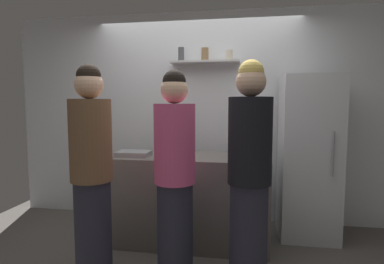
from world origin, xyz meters
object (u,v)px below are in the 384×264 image
(wine_bottle_amber_glass, at_px, (162,147))
(water_bottle_plastic, at_px, (261,147))
(person_blonde, at_px, (249,176))
(person_brown_jacket, at_px, (92,174))
(baking_pan, at_px, (133,154))
(wine_bottle_dark_glass, at_px, (162,144))
(utensil_holder, at_px, (259,155))
(wine_bottle_pale_glass, at_px, (251,144))
(person_pink_top, at_px, (175,177))
(wine_bottle_green_glass, at_px, (236,148))
(refrigerator, at_px, (308,157))

(wine_bottle_amber_glass, xyz_separation_m, water_bottle_plastic, (0.96, 0.23, -0.02))
(person_blonde, xyz_separation_m, person_brown_jacket, (-1.28, -0.08, -0.01))
(baking_pan, height_order, wine_bottle_dark_glass, wine_bottle_dark_glass)
(baking_pan, relative_size, person_blonde, 0.19)
(utensil_holder, relative_size, person_brown_jacket, 0.12)
(baking_pan, xyz_separation_m, wine_bottle_amber_glass, (0.35, -0.16, 0.10))
(wine_bottle_pale_glass, distance_m, person_pink_top, 1.12)
(utensil_holder, bearing_deg, person_pink_top, -144.39)
(wine_bottle_green_glass, height_order, water_bottle_plastic, wine_bottle_green_glass)
(wine_bottle_green_glass, bearing_deg, refrigerator, 30.37)
(person_blonde, distance_m, person_pink_top, 0.61)
(person_pink_top, bearing_deg, utensil_holder, 116.99)
(refrigerator, xyz_separation_m, person_brown_jacket, (-1.95, -1.16, 0.01))
(water_bottle_plastic, bearing_deg, person_blonde, -100.40)
(water_bottle_plastic, height_order, person_pink_top, person_pink_top)
(baking_pan, bearing_deg, wine_bottle_dark_glass, 29.33)
(wine_bottle_amber_glass, xyz_separation_m, person_pink_top, (0.22, -0.43, -0.19))
(baking_pan, bearing_deg, utensil_holder, -3.81)
(utensil_holder, xyz_separation_m, person_pink_top, (-0.71, -0.51, -0.11))
(refrigerator, relative_size, wine_bottle_dark_glass, 5.61)
(wine_bottle_pale_glass, height_order, wine_bottle_green_glass, wine_bottle_green_glass)
(wine_bottle_dark_glass, bearing_deg, person_brown_jacket, -113.63)
(refrigerator, distance_m, wine_bottle_pale_glass, 0.66)
(water_bottle_plastic, bearing_deg, utensil_holder, -100.64)
(wine_bottle_amber_glass, height_order, water_bottle_plastic, wine_bottle_amber_glass)
(wine_bottle_pale_glass, distance_m, wine_bottle_green_glass, 0.36)
(person_pink_top, bearing_deg, person_brown_jacket, -88.63)
(wine_bottle_amber_glass, bearing_deg, wine_bottle_pale_glass, 28.98)
(baking_pan, distance_m, utensil_holder, 1.28)
(wine_bottle_pale_glass, distance_m, water_bottle_plastic, 0.27)
(refrigerator, distance_m, water_bottle_plastic, 0.68)
(person_blonde, distance_m, person_brown_jacket, 1.28)
(utensil_holder, height_order, person_blonde, person_blonde)
(utensil_holder, height_order, person_brown_jacket, person_brown_jacket)
(wine_bottle_pale_glass, bearing_deg, water_bottle_plastic, -70.71)
(wine_bottle_dark_glass, xyz_separation_m, person_blonde, (0.90, -0.79, -0.14))
(wine_bottle_amber_glass, bearing_deg, refrigerator, 22.31)
(refrigerator, height_order, baking_pan, refrigerator)
(wine_bottle_dark_glass, bearing_deg, refrigerator, 10.66)
(baking_pan, bearing_deg, wine_bottle_amber_glass, -25.40)
(water_bottle_plastic, relative_size, person_brown_jacket, 0.14)
(wine_bottle_amber_glass, relative_size, wine_bottle_dark_glass, 1.04)
(refrigerator, xyz_separation_m, baking_pan, (-1.84, -0.45, 0.07))
(wine_bottle_pale_glass, xyz_separation_m, person_pink_top, (-0.64, -0.91, -0.17))
(wine_bottle_amber_glass, xyz_separation_m, wine_bottle_pale_glass, (0.87, 0.48, -0.02))
(refrigerator, bearing_deg, person_blonde, -121.65)
(wine_bottle_green_glass, xyz_separation_m, person_pink_top, (-0.49, -0.58, -0.17))
(utensil_holder, relative_size, person_blonde, 0.12)
(person_pink_top, bearing_deg, person_blonde, 77.36)
(utensil_holder, xyz_separation_m, wine_bottle_pale_glass, (-0.06, 0.40, 0.05))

